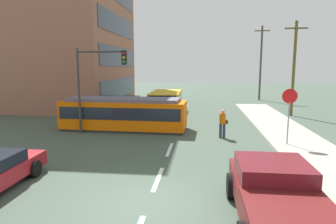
# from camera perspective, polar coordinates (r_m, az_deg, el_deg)

# --- Properties ---
(ground_plane) EXTENTS (120.00, 120.00, 0.00)m
(ground_plane) POSITION_cam_1_polar(r_m,az_deg,el_deg) (18.95, 1.63, -3.88)
(ground_plane) COLOR #404F43
(sidewalk_curb_right) EXTENTS (3.20, 36.00, 0.14)m
(sidewalk_curb_right) POSITION_cam_1_polar(r_m,az_deg,el_deg) (15.88, 25.72, -7.00)
(sidewalk_curb_right) COLOR #A19E90
(sidewalk_curb_right) RESTS_ON ground
(lane_stripe_1) EXTENTS (0.16, 2.40, 0.01)m
(lane_stripe_1) POSITION_cam_1_polar(r_m,az_deg,el_deg) (11.32, -1.92, -12.68)
(lane_stripe_1) COLOR silver
(lane_stripe_1) RESTS_ON ground
(lane_stripe_2) EXTENTS (0.16, 2.40, 0.01)m
(lane_stripe_2) POSITION_cam_1_polar(r_m,az_deg,el_deg) (15.09, 0.32, -7.16)
(lane_stripe_2) COLOR silver
(lane_stripe_2) RESTS_ON ground
(lane_stripe_3) EXTENTS (0.16, 2.40, 0.01)m
(lane_stripe_3) POSITION_cam_1_polar(r_m,az_deg,el_deg) (25.24, 2.87, -0.70)
(lane_stripe_3) COLOR silver
(lane_stripe_3) RESTS_ON ground
(lane_stripe_4) EXTENTS (0.16, 2.40, 0.01)m
(lane_stripe_4) POSITION_cam_1_polar(r_m,az_deg,el_deg) (31.16, 3.58, 1.10)
(lane_stripe_4) COLOR silver
(lane_stripe_4) RESTS_ON ground
(corner_building) EXTENTS (15.52, 14.26, 19.20)m
(corner_building) POSITION_cam_1_polar(r_m,az_deg,el_deg) (35.07, -22.42, 17.07)
(corner_building) COLOR #975D48
(corner_building) RESTS_ON ground
(streetcar_tram) EXTENTS (8.16, 2.83, 2.10)m
(streetcar_tram) POSITION_cam_1_polar(r_m,az_deg,el_deg) (19.75, -8.40, -0.24)
(streetcar_tram) COLOR #EB6205
(streetcar_tram) RESTS_ON ground
(city_bus) EXTENTS (2.61, 5.57, 1.92)m
(city_bus) POSITION_cam_1_polar(r_m,az_deg,el_deg) (26.49, -0.41, 2.15)
(city_bus) COLOR gold
(city_bus) RESTS_ON ground
(pedestrian_crossing) EXTENTS (0.51, 0.36, 1.67)m
(pedestrian_crossing) POSITION_cam_1_polar(r_m,az_deg,el_deg) (17.54, 10.43, -1.90)
(pedestrian_crossing) COLOR #2E2B49
(pedestrian_crossing) RESTS_ON ground
(pickup_truck_parked) EXTENTS (2.29, 5.00, 1.55)m
(pickup_truck_parked) POSITION_cam_1_polar(r_m,az_deg,el_deg) (8.58, 20.00, -14.73)
(pickup_truck_parked) COLOR maroon
(pickup_truck_parked) RESTS_ON ground
(parked_sedan_mid) EXTENTS (2.01, 4.35, 1.19)m
(parked_sedan_mid) POSITION_cam_1_polar(r_m,az_deg,el_deg) (23.97, -9.25, 0.20)
(parked_sedan_mid) COLOR #0B3F91
(parked_sedan_mid) RESTS_ON ground
(parked_sedan_far) EXTENTS (2.05, 4.52, 1.19)m
(parked_sedan_far) POSITION_cam_1_polar(r_m,az_deg,el_deg) (29.97, -7.42, 1.93)
(parked_sedan_far) COLOR #385F31
(parked_sedan_far) RESTS_ON ground
(stop_sign) EXTENTS (0.76, 0.07, 2.88)m
(stop_sign) POSITION_cam_1_polar(r_m,az_deg,el_deg) (16.38, 22.22, 1.27)
(stop_sign) COLOR gray
(stop_sign) RESTS_ON sidewalk_curb_right
(traffic_light_mast) EXTENTS (3.09, 0.33, 5.20)m
(traffic_light_mast) POSITION_cam_1_polar(r_m,az_deg,el_deg) (18.55, -13.39, 7.01)
(traffic_light_mast) COLOR #333333
(traffic_light_mast) RESTS_ON ground
(utility_pole_mid) EXTENTS (1.80, 0.24, 7.80)m
(utility_pole_mid) POSITION_cam_1_polar(r_m,az_deg,el_deg) (27.01, 22.98, 7.94)
(utility_pole_mid) COLOR brown
(utility_pole_mid) RESTS_ON ground
(utility_pole_far) EXTENTS (1.80, 0.24, 8.96)m
(utility_pole_far) POSITION_cam_1_polar(r_m,az_deg,el_deg) (38.37, 17.35, 9.14)
(utility_pole_far) COLOR brown
(utility_pole_far) RESTS_ON ground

